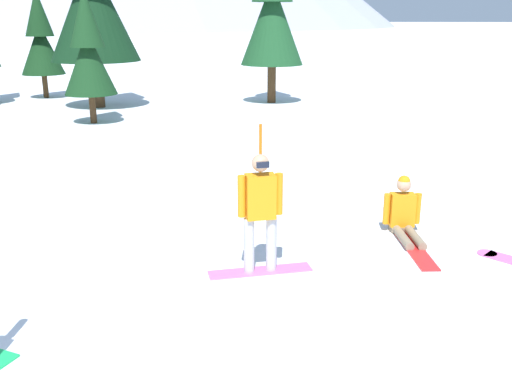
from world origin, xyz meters
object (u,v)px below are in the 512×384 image
Objects in this scene: snowboarder_midground at (260,212)px; pine_tree_twin at (272,6)px; snowboarder_background at (405,216)px; pine_tree_leaning at (88,51)px; pine_tree_slender at (40,39)px; trail_marker_pole at (260,161)px.

pine_tree_twin is (-1.90, 16.74, 2.95)m from snowboarder_midground.
pine_tree_leaning reaches higher than snowboarder_background.
pine_tree_slender is at bearing 179.84° from pine_tree_twin.
snowboarder_background is 20.74m from pine_tree_slender.
pine_tree_leaning reaches higher than snowboarder_midground.
pine_tree_slender is 10.22m from pine_tree_twin.
trail_marker_pole reaches higher than snowboarder_background.
pine_tree_twin is at bearing 96.48° from snowboarder_midground.
pine_tree_slender is (-14.18, 14.97, 2.20)m from snowboarder_background.
snowboarder_midground is 13.27m from pine_tree_leaning.
pine_tree_slender is at bearing 131.12° from trail_marker_pole.
pine_tree_twin reaches higher than snowboarder_background.
snowboarder_background is 0.25× the size of pine_tree_twin.
trail_marker_pole is (-0.50, 3.55, -0.17)m from snowboarder_midground.
pine_tree_leaning is (-9.43, 9.20, 2.06)m from snowboarder_background.
pine_tree_twin reaches higher than pine_tree_slender.
pine_tree_twin is at bearing 105.16° from snowboarder_background.
pine_tree_twin is at bearing 96.06° from trail_marker_pole.
snowboarder_midground is at bearing -56.47° from pine_tree_leaning.
pine_tree_twin reaches higher than snowboarder_midground.
pine_tree_leaning is 8.00m from pine_tree_twin.
snowboarder_background is 13.33m from pine_tree_leaning.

